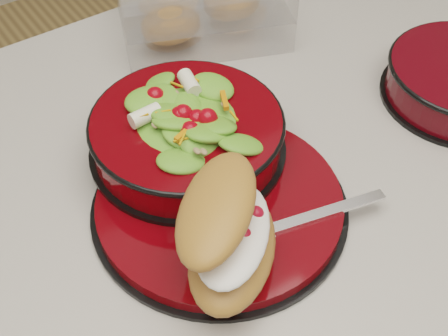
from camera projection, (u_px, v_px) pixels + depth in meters
island_counter at (290, 288)px, 1.16m from camera, size 1.24×0.74×0.90m
dinner_plate at (221, 204)px, 0.71m from camera, size 0.29×0.29×0.02m
salad_bowl at (187, 128)px, 0.73m from camera, size 0.24×0.24×0.10m
croissant at (229, 232)px, 0.61m from camera, size 0.17×0.18×0.09m
fork at (305, 219)px, 0.68m from camera, size 0.18×0.06×0.00m
pastry_box at (202, 4)px, 0.93m from camera, size 0.29×0.25×0.09m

